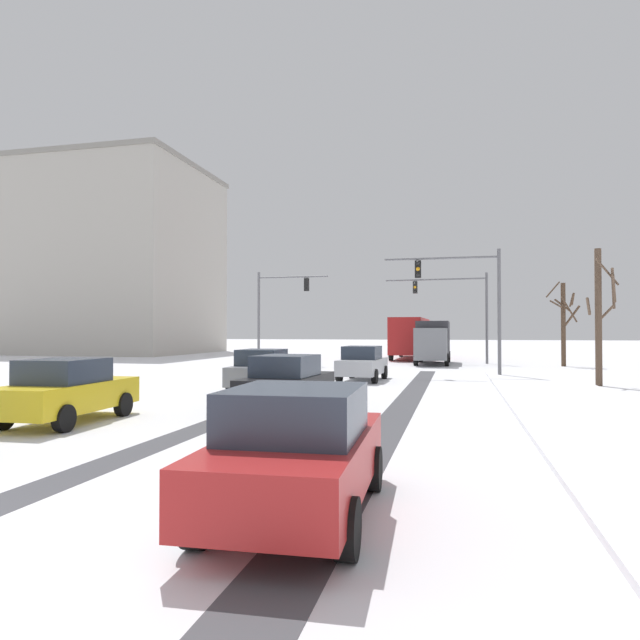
{
  "coord_description": "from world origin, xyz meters",
  "views": [
    {
      "loc": [
        5.74,
        -4.9,
        2.32
      ],
      "look_at": [
        0.0,
        18.95,
        2.8
      ],
      "focal_mm": 31.83,
      "sensor_mm": 36.0,
      "label": 1
    }
  ],
  "objects_px": {
    "car_silver_lead": "(363,363)",
    "bare_tree_sidewalk_mid": "(600,313)",
    "bus_oncoming": "(411,335)",
    "box_truck_delivery": "(433,341)",
    "traffic_signal_near_right": "(467,290)",
    "bare_tree_sidewalk_far": "(564,320)",
    "office_building_far_left_block": "(98,262)",
    "traffic_signal_far_right": "(457,301)",
    "car_grey_second": "(263,370)",
    "traffic_signal_far_left": "(277,302)",
    "car_black_third": "(287,383)",
    "car_yellow_cab_fourth": "(67,390)",
    "car_red_sixth": "(298,451)"
  },
  "relations": [
    {
      "from": "traffic_signal_far_left",
      "to": "car_yellow_cab_fourth",
      "type": "relative_size",
      "value": 1.56
    },
    {
      "from": "car_yellow_cab_fourth",
      "to": "box_truck_delivery",
      "type": "distance_m",
      "value": 29.47
    },
    {
      "from": "traffic_signal_far_left",
      "to": "car_grey_second",
      "type": "height_order",
      "value": "traffic_signal_far_left"
    },
    {
      "from": "car_silver_lead",
      "to": "car_yellow_cab_fourth",
      "type": "distance_m",
      "value": 14.78
    },
    {
      "from": "car_black_third",
      "to": "car_red_sixth",
      "type": "distance_m",
      "value": 9.43
    },
    {
      "from": "traffic_signal_far_left",
      "to": "office_building_far_left_block",
      "type": "relative_size",
      "value": 0.28
    },
    {
      "from": "car_grey_second",
      "to": "bare_tree_sidewalk_far",
      "type": "distance_m",
      "value": 24.04
    },
    {
      "from": "traffic_signal_far_left",
      "to": "car_red_sixth",
      "type": "height_order",
      "value": "traffic_signal_far_left"
    },
    {
      "from": "box_truck_delivery",
      "to": "office_building_far_left_block",
      "type": "distance_m",
      "value": 38.93
    },
    {
      "from": "traffic_signal_far_right",
      "to": "car_silver_lead",
      "type": "height_order",
      "value": "traffic_signal_far_right"
    },
    {
      "from": "office_building_far_left_block",
      "to": "car_grey_second",
      "type": "bearing_deg",
      "value": -47.42
    },
    {
      "from": "bus_oncoming",
      "to": "box_truck_delivery",
      "type": "height_order",
      "value": "bus_oncoming"
    },
    {
      "from": "car_black_third",
      "to": "bare_tree_sidewalk_far",
      "type": "height_order",
      "value": "bare_tree_sidewalk_far"
    },
    {
      "from": "bare_tree_sidewalk_far",
      "to": "bus_oncoming",
      "type": "bearing_deg",
      "value": 141.56
    },
    {
      "from": "car_grey_second",
      "to": "office_building_far_left_block",
      "type": "distance_m",
      "value": 45.54
    },
    {
      "from": "traffic_signal_far_right",
      "to": "car_black_third",
      "type": "bearing_deg",
      "value": -100.49
    },
    {
      "from": "car_red_sixth",
      "to": "bare_tree_sidewalk_mid",
      "type": "xyz_separation_m",
      "value": [
        7.85,
        19.21,
        2.26
      ]
    },
    {
      "from": "office_building_far_left_block",
      "to": "traffic_signal_near_right",
      "type": "bearing_deg",
      "value": -31.89
    },
    {
      "from": "car_grey_second",
      "to": "office_building_far_left_block",
      "type": "height_order",
      "value": "office_building_far_left_block"
    },
    {
      "from": "car_red_sixth",
      "to": "box_truck_delivery",
      "type": "bearing_deg",
      "value": 89.45
    },
    {
      "from": "car_grey_second",
      "to": "bare_tree_sidewalk_mid",
      "type": "distance_m",
      "value": 14.41
    },
    {
      "from": "car_silver_lead",
      "to": "car_grey_second",
      "type": "relative_size",
      "value": 1.01
    },
    {
      "from": "box_truck_delivery",
      "to": "bare_tree_sidewalk_mid",
      "type": "bearing_deg",
      "value": -62.93
    },
    {
      "from": "bare_tree_sidewalk_mid",
      "to": "office_building_far_left_block",
      "type": "distance_m",
      "value": 51.81
    },
    {
      "from": "car_black_third",
      "to": "bare_tree_sidewalk_far",
      "type": "distance_m",
      "value": 26.94
    },
    {
      "from": "traffic_signal_far_right",
      "to": "bare_tree_sidewalk_far",
      "type": "bearing_deg",
      "value": -16.6
    },
    {
      "from": "bus_oncoming",
      "to": "bare_tree_sidewalk_far",
      "type": "xyz_separation_m",
      "value": [
        10.67,
        -8.47,
        1.06
      ]
    },
    {
      "from": "traffic_signal_far_right",
      "to": "bus_oncoming",
      "type": "bearing_deg",
      "value": 120.61
    },
    {
      "from": "car_silver_lead",
      "to": "car_red_sixth",
      "type": "bearing_deg",
      "value": -83.13
    },
    {
      "from": "car_black_third",
      "to": "bus_oncoming",
      "type": "distance_m",
      "value": 32.66
    },
    {
      "from": "car_silver_lead",
      "to": "bus_oncoming",
      "type": "bearing_deg",
      "value": 88.67
    },
    {
      "from": "car_red_sixth",
      "to": "box_truck_delivery",
      "type": "height_order",
      "value": "box_truck_delivery"
    },
    {
      "from": "traffic_signal_far_right",
      "to": "car_grey_second",
      "type": "distance_m",
      "value": 22.85
    },
    {
      "from": "traffic_signal_far_right",
      "to": "car_red_sixth",
      "type": "xyz_separation_m",
      "value": [
        -1.99,
        -35.18,
        -3.69
      ]
    },
    {
      "from": "car_grey_second",
      "to": "car_yellow_cab_fourth",
      "type": "relative_size",
      "value": 1.0
    },
    {
      "from": "car_yellow_cab_fourth",
      "to": "traffic_signal_far_left",
      "type": "bearing_deg",
      "value": 95.96
    },
    {
      "from": "car_black_third",
      "to": "office_building_far_left_block",
      "type": "xyz_separation_m",
      "value": [
        -32.66,
        37.73,
        8.98
      ]
    },
    {
      "from": "office_building_far_left_block",
      "to": "bus_oncoming",
      "type": "bearing_deg",
      "value": -8.61
    },
    {
      "from": "traffic_signal_near_right",
      "to": "car_grey_second",
      "type": "bearing_deg",
      "value": -130.16
    },
    {
      "from": "traffic_signal_far_right",
      "to": "traffic_signal_near_right",
      "type": "height_order",
      "value": "same"
    },
    {
      "from": "car_silver_lead",
      "to": "box_truck_delivery",
      "type": "xyz_separation_m",
      "value": [
        2.66,
        14.57,
        0.82
      ]
    },
    {
      "from": "car_silver_lead",
      "to": "bare_tree_sidewalk_mid",
      "type": "relative_size",
      "value": 0.72
    },
    {
      "from": "traffic_signal_far_right",
      "to": "traffic_signal_near_right",
      "type": "distance_m",
      "value": 12.12
    },
    {
      "from": "box_truck_delivery",
      "to": "bus_oncoming",
      "type": "bearing_deg",
      "value": 105.62
    },
    {
      "from": "traffic_signal_near_right",
      "to": "car_silver_lead",
      "type": "xyz_separation_m",
      "value": [
        -4.8,
        -3.7,
        -3.6
      ]
    },
    {
      "from": "car_grey_second",
      "to": "traffic_signal_far_left",
      "type": "bearing_deg",
      "value": 106.14
    },
    {
      "from": "car_grey_second",
      "to": "car_silver_lead",
      "type": "bearing_deg",
      "value": 61.59
    },
    {
      "from": "traffic_signal_far_right",
      "to": "bare_tree_sidewalk_mid",
      "type": "distance_m",
      "value": 17.08
    },
    {
      "from": "car_yellow_cab_fourth",
      "to": "bare_tree_sidewalk_far",
      "type": "xyz_separation_m",
      "value": [
        16.51,
        27.55,
        2.24
      ]
    },
    {
      "from": "car_silver_lead",
      "to": "office_building_far_left_block",
      "type": "bearing_deg",
      "value": 140.52
    }
  ]
}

